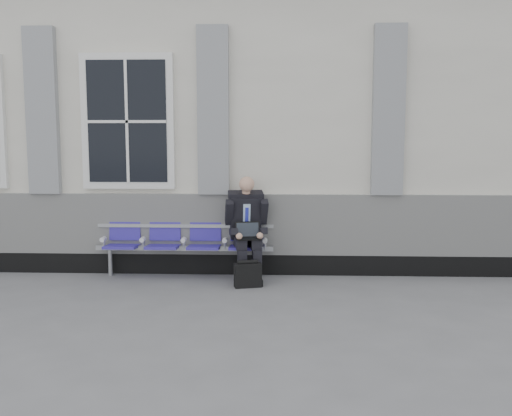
{
  "coord_description": "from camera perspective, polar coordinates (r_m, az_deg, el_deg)",
  "views": [
    {
      "loc": [
        2.55,
        -6.82,
        2.02
      ],
      "look_at": [
        2.24,
        0.9,
        1.06
      ],
      "focal_mm": 40.0,
      "sensor_mm": 36.0,
      "label": 1
    }
  ],
  "objects": [
    {
      "name": "ground",
      "position": [
        7.56,
        -17.71,
        -8.78
      ],
      "size": [
        70.0,
        70.0,
        0.0
      ],
      "primitive_type": "plane",
      "color": "slate",
      "rests_on": "ground"
    },
    {
      "name": "businessman",
      "position": [
        8.12,
        -0.93,
        -1.65
      ],
      "size": [
        0.64,
        0.86,
        1.48
      ],
      "color": "black",
      "rests_on": "ground"
    },
    {
      "name": "bench",
      "position": [
        8.39,
        -7.17,
        -3.08
      ],
      "size": [
        2.6,
        0.47,
        0.91
      ],
      "color": "#9EA0A3",
      "rests_on": "ground"
    },
    {
      "name": "briefcase",
      "position": [
        7.79,
        -0.83,
        -6.68
      ],
      "size": [
        0.39,
        0.24,
        0.37
      ],
      "color": "black",
      "rests_on": "ground"
    },
    {
      "name": "station_building",
      "position": [
        10.62,
        -11.8,
        7.99
      ],
      "size": [
        14.4,
        4.4,
        4.49
      ],
      "color": "silver",
      "rests_on": "ground"
    }
  ]
}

